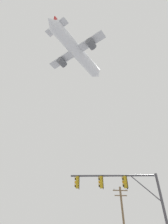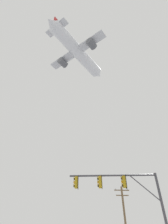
{
  "view_description": "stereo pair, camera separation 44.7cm",
  "coord_description": "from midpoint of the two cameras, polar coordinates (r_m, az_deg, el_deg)",
  "views": [
    {
      "loc": [
        -0.98,
        -5.73,
        1.34
      ],
      "look_at": [
        0.91,
        13.8,
        15.73
      ],
      "focal_mm": 29.17,
      "sensor_mm": 36.0,
      "label": 1
    },
    {
      "loc": [
        -0.54,
        -5.77,
        1.34
      ],
      "look_at": [
        0.91,
        13.8,
        15.73
      ],
      "focal_mm": 29.17,
      "sensor_mm": 36.0,
      "label": 2
    }
  ],
  "objects": [
    {
      "name": "signal_pole_near",
      "position": [
        16.09,
        11.52,
        -23.05
      ],
      "size": [
        7.18,
        1.09,
        6.19
      ],
      "color": "#4C4C51",
      "rests_on": "ground"
    },
    {
      "name": "airplane",
      "position": [
        46.2,
        -2.5,
        18.35
      ],
      "size": [
        15.11,
        16.73,
        5.48
      ],
      "color": "white"
    },
    {
      "name": "utility_pole",
      "position": [
        28.91,
        11.67,
        -29.48
      ],
      "size": [
        2.2,
        0.28,
        8.31
      ],
      "color": "brown",
      "rests_on": "ground"
    }
  ]
}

